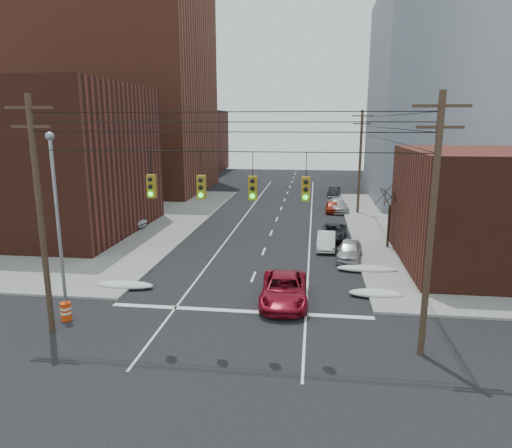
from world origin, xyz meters
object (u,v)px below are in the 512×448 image
(parked_car_e, at_px, (333,207))
(lot_car_b, at_px, (118,220))
(parked_car_a, at_px, (349,251))
(lot_car_c, at_px, (36,230))
(parked_car_d, at_px, (338,205))
(lot_car_d, at_px, (107,209))
(lot_car_a, at_px, (120,218))
(parked_car_c, at_px, (334,232))
(construction_barrel, at_px, (66,311))
(parked_car_f, at_px, (334,191))
(red_pickup, at_px, (284,290))
(parked_car_b, at_px, (326,241))

(parked_car_e, height_order, lot_car_b, lot_car_b)
(parked_car_a, distance_m, lot_car_c, 25.91)
(parked_car_d, distance_m, lot_car_d, 24.91)
(parked_car_d, height_order, lot_car_c, lot_car_c)
(lot_car_a, bearing_deg, lot_car_b, -150.28)
(parked_car_c, distance_m, construction_barrel, 23.04)
(lot_car_c, bearing_deg, parked_car_d, -38.98)
(construction_barrel, bearing_deg, parked_car_e, 64.66)
(parked_car_a, xyz_separation_m, parked_car_f, (0.00, 29.20, -0.05))
(parked_car_e, height_order, parked_car_f, parked_car_f)
(parked_car_c, xyz_separation_m, parked_car_e, (0.32, 11.91, 0.02))
(parked_car_d, xyz_separation_m, lot_car_a, (-21.00, -10.23, 0.11))
(parked_car_d, xyz_separation_m, construction_barrel, (-14.90, -30.69, -0.22))
(parked_car_d, bearing_deg, red_pickup, -104.57)
(parked_car_f, xyz_separation_m, construction_barrel, (-14.90, -41.48, -0.18))
(parked_car_f, xyz_separation_m, lot_car_d, (-24.04, -17.29, 0.26))
(parked_car_f, relative_size, construction_barrel, 4.31)
(parked_car_a, relative_size, parked_car_b, 1.05)
(lot_car_d, bearing_deg, lot_car_c, 162.15)
(red_pickup, relative_size, parked_car_d, 1.13)
(construction_barrel, bearing_deg, parked_car_a, 39.49)
(lot_car_c, bearing_deg, parked_car_b, -69.81)
(red_pickup, relative_size, lot_car_d, 1.20)
(red_pickup, relative_size, parked_car_e, 1.44)
(lot_car_c, distance_m, lot_car_d, 9.78)
(parked_car_a, relative_size, parked_car_f, 1.04)
(lot_car_d, bearing_deg, parked_car_e, -82.99)
(parked_car_a, relative_size, parked_car_e, 1.11)
(parked_car_c, bearing_deg, red_pickup, -96.58)
(parked_car_a, xyz_separation_m, construction_barrel, (-14.90, -12.28, -0.23))
(parked_car_e, xyz_separation_m, construction_barrel, (-14.31, -30.22, -0.16))
(lot_car_c, relative_size, construction_barrel, 5.81)
(parked_car_b, relative_size, parked_car_e, 1.05)
(red_pickup, xyz_separation_m, parked_car_d, (4.15, 26.97, -0.06))
(red_pickup, bearing_deg, lot_car_d, 131.94)
(parked_car_b, relative_size, construction_barrel, 4.27)
(parked_car_c, bearing_deg, parked_car_e, 94.44)
(parked_car_c, bearing_deg, parked_car_d, 91.77)
(lot_car_b, bearing_deg, parked_car_e, -66.21)
(lot_car_c, bearing_deg, parked_car_e, -39.15)
(parked_car_f, xyz_separation_m, lot_car_b, (-20.64, -22.09, 0.23))
(parked_car_e, xyz_separation_m, parked_car_f, (0.59, 11.26, 0.02))
(lot_car_d, relative_size, construction_barrel, 4.87)
(lot_car_a, height_order, lot_car_d, lot_car_d)
(lot_car_c, relative_size, lot_car_d, 1.19)
(lot_car_a, distance_m, lot_car_c, 7.61)
(parked_car_a, bearing_deg, parked_car_b, 127.55)
(parked_car_b, distance_m, lot_car_d, 24.23)
(parked_car_d, xyz_separation_m, lot_car_b, (-20.64, -11.30, 0.19))
(parked_car_e, bearing_deg, parked_car_b, -92.82)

